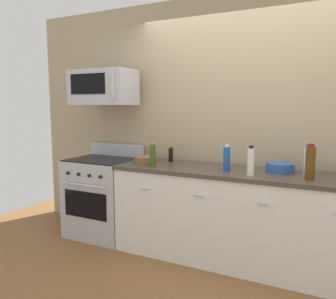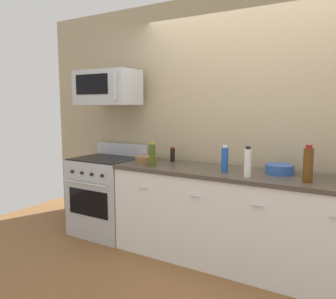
{
  "view_description": "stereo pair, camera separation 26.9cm",
  "coord_description": "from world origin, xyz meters",
  "px_view_note": "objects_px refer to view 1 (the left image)",
  "views": [
    {
      "loc": [
        0.83,
        -3.16,
        1.54
      ],
      "look_at": [
        -0.74,
        -0.05,
        1.09
      ],
      "focal_mm": 36.23,
      "sensor_mm": 36.0,
      "label": 1
    },
    {
      "loc": [
        1.06,
        -3.03,
        1.54
      ],
      "look_at": [
        -0.74,
        -0.05,
        1.09
      ],
      "focal_mm": 36.23,
      "sensor_mm": 36.0,
      "label": 2
    }
  ],
  "objects_px": {
    "bottle_water_clear": "(308,161)",
    "bottle_wine_amber": "(310,163)",
    "bottle_soda_blue": "(227,159)",
    "bowl_blue_mixing": "(280,167)",
    "range_oven": "(103,196)",
    "bottle_vinegar_white": "(251,161)",
    "bowl_wooden_salad": "(145,159)",
    "microwave": "(103,87)",
    "bottle_soy_sauce_dark": "(171,155)",
    "bottle_olive_oil": "(153,155)"
  },
  "relations": [
    {
      "from": "bottle_water_clear",
      "to": "bottle_wine_amber",
      "type": "xyz_separation_m",
      "value": [
        0.04,
        -0.22,
        0.02
      ]
    },
    {
      "from": "bottle_soda_blue",
      "to": "bowl_blue_mixing",
      "type": "distance_m",
      "value": 0.5
    },
    {
      "from": "range_oven",
      "to": "bottle_water_clear",
      "type": "xyz_separation_m",
      "value": [
        2.23,
        0.1,
        0.58
      ]
    },
    {
      "from": "range_oven",
      "to": "bottle_wine_amber",
      "type": "relative_size",
      "value": 3.49
    },
    {
      "from": "bottle_vinegar_white",
      "to": "bowl_wooden_salad",
      "type": "relative_size",
      "value": 1.09
    },
    {
      "from": "bowl_blue_mixing",
      "to": "microwave",
      "type": "bearing_deg",
      "value": -178.01
    },
    {
      "from": "bottle_vinegar_white",
      "to": "bottle_soy_sauce_dark",
      "type": "distance_m",
      "value": 1.04
    },
    {
      "from": "microwave",
      "to": "bottle_olive_oil",
      "type": "relative_size",
      "value": 2.99
    },
    {
      "from": "bottle_soy_sauce_dark",
      "to": "bottle_olive_oil",
      "type": "distance_m",
      "value": 0.35
    },
    {
      "from": "bottle_soy_sauce_dark",
      "to": "bottle_wine_amber",
      "type": "xyz_separation_m",
      "value": [
        1.46,
        -0.3,
        0.07
      ]
    },
    {
      "from": "bottle_water_clear",
      "to": "bottle_soda_blue",
      "type": "relative_size",
      "value": 1.07
    },
    {
      "from": "range_oven",
      "to": "bottle_water_clear",
      "type": "height_order",
      "value": "bottle_water_clear"
    },
    {
      "from": "microwave",
      "to": "bottle_vinegar_white",
      "type": "bearing_deg",
      "value": -7.02
    },
    {
      "from": "bowl_wooden_salad",
      "to": "bowl_blue_mixing",
      "type": "distance_m",
      "value": 1.41
    },
    {
      "from": "bottle_vinegar_white",
      "to": "bottle_olive_oil",
      "type": "distance_m",
      "value": 1.01
    },
    {
      "from": "microwave",
      "to": "bottle_soy_sauce_dark",
      "type": "distance_m",
      "value": 1.11
    },
    {
      "from": "microwave",
      "to": "bottle_soda_blue",
      "type": "bearing_deg",
      "value": -4.22
    },
    {
      "from": "microwave",
      "to": "bottle_vinegar_white",
      "type": "distance_m",
      "value": 1.93
    },
    {
      "from": "bottle_vinegar_white",
      "to": "bottle_soy_sauce_dark",
      "type": "bearing_deg",
      "value": 159.57
    },
    {
      "from": "bottle_soy_sauce_dark",
      "to": "bottle_olive_oil",
      "type": "relative_size",
      "value": 0.67
    },
    {
      "from": "bottle_water_clear",
      "to": "bottle_soda_blue",
      "type": "bearing_deg",
      "value": -166.27
    },
    {
      "from": "bottle_water_clear",
      "to": "bottle_olive_oil",
      "type": "relative_size",
      "value": 1.1
    },
    {
      "from": "bottle_water_clear",
      "to": "bowl_blue_mixing",
      "type": "bearing_deg",
      "value": 177.52
    },
    {
      "from": "range_oven",
      "to": "bottle_vinegar_white",
      "type": "distance_m",
      "value": 1.88
    },
    {
      "from": "bottle_soda_blue",
      "to": "bowl_wooden_salad",
      "type": "bearing_deg",
      "value": 176.08
    },
    {
      "from": "bottle_soda_blue",
      "to": "bottle_soy_sauce_dark",
      "type": "distance_m",
      "value": 0.77
    },
    {
      "from": "range_oven",
      "to": "bottle_olive_oil",
      "type": "height_order",
      "value": "bottle_olive_oil"
    },
    {
      "from": "bottle_water_clear",
      "to": "bottle_soy_sauce_dark",
      "type": "distance_m",
      "value": 1.43
    },
    {
      "from": "bottle_soda_blue",
      "to": "bottle_olive_oil",
      "type": "relative_size",
      "value": 1.02
    },
    {
      "from": "range_oven",
      "to": "bottle_water_clear",
      "type": "relative_size",
      "value": 3.9
    },
    {
      "from": "bowl_wooden_salad",
      "to": "microwave",
      "type": "bearing_deg",
      "value": 175.29
    },
    {
      "from": "microwave",
      "to": "bottle_wine_amber",
      "type": "distance_m",
      "value": 2.37
    },
    {
      "from": "range_oven",
      "to": "bottle_wine_amber",
      "type": "distance_m",
      "value": 2.35
    },
    {
      "from": "microwave",
      "to": "bottle_water_clear",
      "type": "xyz_separation_m",
      "value": [
        2.23,
        0.06,
        -0.7
      ]
    },
    {
      "from": "bottle_olive_oil",
      "to": "bottle_water_clear",
      "type": "bearing_deg",
      "value": 10.11
    },
    {
      "from": "bottle_soda_blue",
      "to": "bottle_wine_amber",
      "type": "xyz_separation_m",
      "value": [
        0.74,
        -0.05,
        0.02
      ]
    },
    {
      "from": "bottle_soy_sauce_dark",
      "to": "bowl_blue_mixing",
      "type": "distance_m",
      "value": 1.19
    },
    {
      "from": "range_oven",
      "to": "bowl_blue_mixing",
      "type": "distance_m",
      "value": 2.05
    },
    {
      "from": "range_oven",
      "to": "bowl_blue_mixing",
      "type": "bearing_deg",
      "value": 3.27
    },
    {
      "from": "microwave",
      "to": "bottle_soy_sauce_dark",
      "type": "bearing_deg",
      "value": 10.16
    },
    {
      "from": "bottle_wine_amber",
      "to": "bowl_blue_mixing",
      "type": "height_order",
      "value": "bottle_wine_amber"
    },
    {
      "from": "range_oven",
      "to": "bottle_soy_sauce_dark",
      "type": "height_order",
      "value": "bottle_soy_sauce_dark"
    },
    {
      "from": "range_oven",
      "to": "bottle_olive_oil",
      "type": "xyz_separation_m",
      "value": [
        0.77,
        -0.16,
        0.57
      ]
    },
    {
      "from": "bottle_olive_oil",
      "to": "bowl_blue_mixing",
      "type": "distance_m",
      "value": 1.25
    },
    {
      "from": "range_oven",
      "to": "microwave",
      "type": "height_order",
      "value": "microwave"
    },
    {
      "from": "bottle_vinegar_white",
      "to": "bottle_wine_amber",
      "type": "bearing_deg",
      "value": 7.14
    },
    {
      "from": "bottle_water_clear",
      "to": "bowl_wooden_salad",
      "type": "relative_size",
      "value": 1.1
    },
    {
      "from": "bottle_soy_sauce_dark",
      "to": "bottle_wine_amber",
      "type": "height_order",
      "value": "bottle_wine_amber"
    },
    {
      "from": "bottle_water_clear",
      "to": "bottle_vinegar_white",
      "type": "distance_m",
      "value": 0.53
    },
    {
      "from": "range_oven",
      "to": "bottle_soda_blue",
      "type": "bearing_deg",
      "value": -2.55
    }
  ]
}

